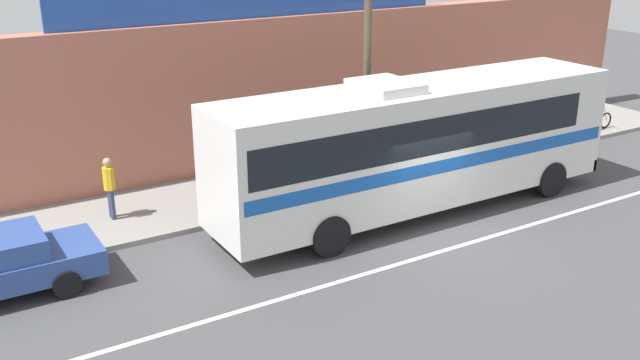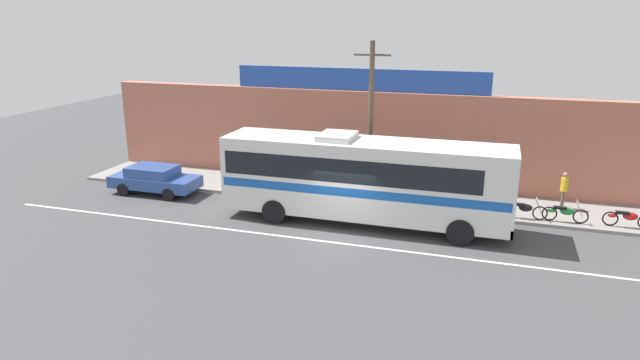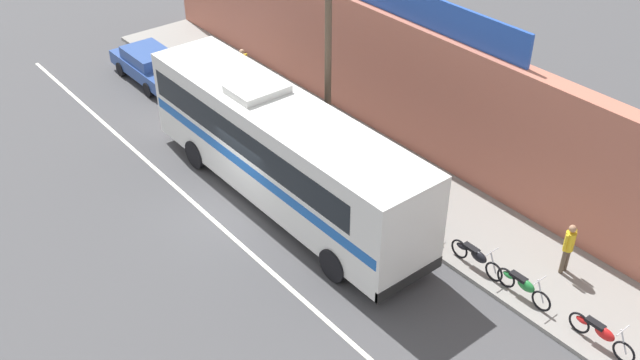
# 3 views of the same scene
# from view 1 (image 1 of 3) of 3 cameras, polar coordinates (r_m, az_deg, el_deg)

# --- Properties ---
(ground_plane) EXTENTS (70.00, 70.00, 0.00)m
(ground_plane) POSITION_cam_1_polar(r_m,az_deg,el_deg) (18.54, 9.48, -4.37)
(ground_plane) COLOR #444447
(sidewalk_slab) EXTENTS (30.00, 3.60, 0.14)m
(sidewalk_slab) POSITION_cam_1_polar(r_m,az_deg,el_deg) (22.38, 0.87, 0.48)
(sidewalk_slab) COLOR gray
(sidewalk_slab) RESTS_ON ground_plane
(storefront_facade) EXTENTS (30.00, 0.70, 4.80)m
(storefront_facade) POSITION_cam_1_polar(r_m,az_deg,el_deg) (23.50, -1.91, 7.35)
(storefront_facade) COLOR #B26651
(storefront_facade) RESTS_ON ground_plane
(road_center_stripe) EXTENTS (30.00, 0.14, 0.01)m
(road_center_stripe) POSITION_cam_1_polar(r_m,az_deg,el_deg) (18.00, 11.13, -5.25)
(road_center_stripe) COLOR silver
(road_center_stripe) RESTS_ON ground_plane
(intercity_bus) EXTENTS (11.92, 2.63, 3.78)m
(intercity_bus) POSITION_cam_1_polar(r_m,az_deg,el_deg) (19.26, 7.79, 3.24)
(intercity_bus) COLOR silver
(intercity_bus) RESTS_ON ground_plane
(utility_pole) EXTENTS (1.60, 0.22, 7.28)m
(utility_pole) POSITION_cam_1_polar(r_m,az_deg,el_deg) (20.37, 3.82, 9.66)
(utility_pole) COLOR brown
(utility_pole) RESTS_ON sidewalk_slab
(motorcycle_blue) EXTENTS (1.82, 0.56, 0.94)m
(motorcycle_blue) POSITION_cam_1_polar(r_m,az_deg,el_deg) (26.76, 18.23, 3.88)
(motorcycle_blue) COLOR black
(motorcycle_blue) RESTS_ON sidewalk_slab
(motorcycle_green) EXTENTS (1.92, 0.56, 0.94)m
(motorcycle_green) POSITION_cam_1_polar(r_m,az_deg,el_deg) (28.62, 21.22, 4.54)
(motorcycle_green) COLOR black
(motorcycle_green) RESTS_ON sidewalk_slab
(motorcycle_purple) EXTENTS (1.92, 0.56, 0.94)m
(motorcycle_purple) POSITION_cam_1_polar(r_m,az_deg,el_deg) (25.53, 15.93, 3.36)
(motorcycle_purple) COLOR black
(motorcycle_purple) RESTS_ON sidewalk_slab
(motorcycle_red) EXTENTS (1.93, 0.56, 0.94)m
(motorcycle_red) POSITION_cam_1_polar(r_m,az_deg,el_deg) (23.86, 11.90, 2.55)
(motorcycle_red) COLOR black
(motorcycle_red) RESTS_ON sidewalk_slab
(pedestrian_near_shop) EXTENTS (0.30, 0.48, 1.68)m
(pedestrian_near_shop) POSITION_cam_1_polar(r_m,az_deg,el_deg) (27.83, 15.68, 5.93)
(pedestrian_near_shop) COLOR brown
(pedestrian_near_shop) RESTS_ON sidewalk_slab
(pedestrian_by_curb) EXTENTS (0.30, 0.48, 1.69)m
(pedestrian_by_curb) POSITION_cam_1_polar(r_m,az_deg,el_deg) (19.37, -16.62, -0.28)
(pedestrian_by_curb) COLOR navy
(pedestrian_by_curb) RESTS_ON sidewalk_slab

